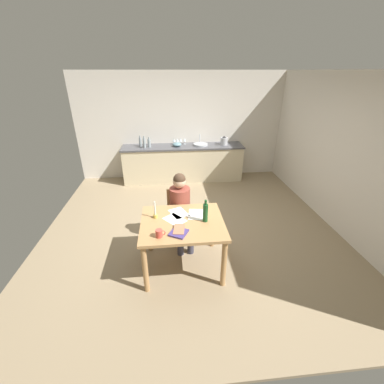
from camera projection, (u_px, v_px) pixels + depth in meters
name	position (u px, v px, depth m)	size (l,w,h in m)	color
ground_plane	(192.00, 227.00, 4.63)	(5.20, 5.20, 0.04)	#937F60
wall_back	(182.00, 127.00, 6.39)	(5.20, 0.12, 2.60)	silver
wall_right	(343.00, 154.00, 4.29)	(0.12, 5.20, 2.60)	silver
kitchen_counter	(183.00, 163.00, 6.43)	(3.00, 0.64, 0.90)	beige
dining_table	(183.00, 229.00, 3.42)	(1.12, 0.96, 0.75)	tan
chair_at_table	(179.00, 212.00, 4.14)	(0.45, 0.45, 0.86)	tan
person_seated	(181.00, 206.00, 3.92)	(0.38, 0.62, 1.19)	brown
coffee_mug	(159.00, 233.00, 3.05)	(0.12, 0.08, 0.10)	#D84C3F
candlestick	(155.00, 213.00, 3.44)	(0.06, 0.06, 0.24)	gold
book_magazine	(179.00, 233.00, 3.12)	(0.20, 0.21, 0.02)	#46377C
book_cookery	(179.00, 230.00, 3.18)	(0.14, 0.23, 0.03)	#B77452
paper_letter	(175.00, 220.00, 3.42)	(0.21, 0.30, 0.00)	white
paper_bill	(196.00, 214.00, 3.54)	(0.21, 0.30, 0.00)	white
paper_envelope	(179.00, 213.00, 3.58)	(0.21, 0.30, 0.00)	white
wine_bottle_on_table	(205.00, 212.00, 3.33)	(0.07, 0.07, 0.32)	#194C23
sink_unit	(201.00, 144.00, 6.27)	(0.36, 0.36, 0.24)	#B2B7BC
bottle_oil	(140.00, 142.00, 6.15)	(0.06, 0.06, 0.27)	#8C999E
bottle_vinegar	(144.00, 143.00, 6.02)	(0.07, 0.07, 0.28)	#8C999E
bottle_wine_red	(149.00, 143.00, 6.09)	(0.08, 0.08, 0.24)	#8C999E
mixing_bowl	(177.00, 144.00, 6.16)	(0.22, 0.22, 0.10)	#668C99
stovetop_kettle	(224.00, 141.00, 6.29)	(0.18, 0.18, 0.22)	#B7BABF
wine_glass_near_sink	(185.00, 140.00, 6.33)	(0.07, 0.07, 0.15)	silver
wine_glass_by_kettle	(181.00, 140.00, 6.32)	(0.07, 0.07, 0.15)	silver
wine_glass_back_left	(177.00, 140.00, 6.31)	(0.07, 0.07, 0.15)	silver
wine_glass_back_right	(174.00, 140.00, 6.31)	(0.07, 0.07, 0.15)	silver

